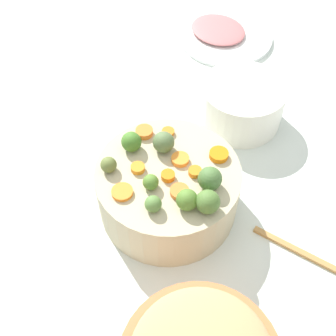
{
  "coord_description": "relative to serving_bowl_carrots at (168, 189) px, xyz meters",
  "views": [
    {
      "loc": [
        -0.23,
        0.38,
        0.74
      ],
      "look_at": [
        0.01,
        -0.03,
        0.14
      ],
      "focal_mm": 46.16,
      "sensor_mm": 36.0,
      "label": 1
    }
  ],
  "objects": [
    {
      "name": "tabletop",
      "position": [
        -0.01,
        0.03,
        -0.06
      ],
      "size": [
        2.4,
        2.4,
        0.02
      ],
      "primitive_type": "cube",
      "color": "silver",
      "rests_on": "ground"
    },
    {
      "name": "brussels_sprout_2",
      "position": [
        0.01,
        0.04,
        0.07
      ],
      "size": [
        0.03,
        0.03,
        0.03
      ],
      "primitive_type": "sphere",
      "color": "#547D2D",
      "rests_on": "serving_bowl_carrots"
    },
    {
      "name": "carrot_slice_5",
      "position": [
        0.08,
        -0.06,
        0.06
      ],
      "size": [
        0.04,
        0.04,
        0.01
      ],
      "primitive_type": "cylinder",
      "rotation": [
        0.0,
        0.0,
        5.02
      ],
      "color": "orange",
      "rests_on": "serving_bowl_carrots"
    },
    {
      "name": "carrot_slice_1",
      "position": [
        -0.06,
        -0.08,
        0.06
      ],
      "size": [
        0.05,
        0.05,
        0.01
      ],
      "primitive_type": "cylinder",
      "rotation": [
        0.0,
        0.0,
        3.76
      ],
      "color": "orange",
      "rests_on": "serving_bowl_carrots"
    },
    {
      "name": "carrot_slice_4",
      "position": [
        -0.01,
        0.01,
        0.06
      ],
      "size": [
        0.03,
        0.03,
        0.01
      ],
      "primitive_type": "cylinder",
      "rotation": [
        0.0,
        0.0,
        0.07
      ],
      "color": "orange",
      "rests_on": "serving_bowl_carrots"
    },
    {
      "name": "carrot_slice_0",
      "position": [
        -0.04,
        -0.02,
        0.06
      ],
      "size": [
        0.03,
        0.03,
        0.01
      ],
      "primitive_type": "cylinder",
      "rotation": [
        0.0,
        0.0,
        1.5
      ],
      "color": "orange",
      "rests_on": "serving_bowl_carrots"
    },
    {
      "name": "casserole_dish",
      "position": [
        -0.02,
        -0.29,
        -0.01
      ],
      "size": [
        0.19,
        0.19,
        0.1
      ],
      "primitive_type": "cylinder",
      "color": "white",
      "rests_on": "tabletop"
    },
    {
      "name": "ham_plate",
      "position": [
        0.14,
        -0.56,
        -0.05
      ],
      "size": [
        0.26,
        0.26,
        0.01
      ],
      "primitive_type": "cylinder",
      "color": "white",
      "rests_on": "tabletop"
    },
    {
      "name": "carrot_slice_2",
      "position": [
        0.04,
        0.08,
        0.06
      ],
      "size": [
        0.05,
        0.05,
        0.01
      ],
      "primitive_type": "cylinder",
      "rotation": [
        0.0,
        0.0,
        5.1
      ],
      "color": "orange",
      "rests_on": "serving_bowl_carrots"
    },
    {
      "name": "carrot_slice_3",
      "position": [
        -0.04,
        0.03,
        0.06
      ],
      "size": [
        0.05,
        0.05,
        0.01
      ],
      "primitive_type": "cylinder",
      "rotation": [
        0.0,
        0.0,
        1.07
      ],
      "color": "orange",
      "rests_on": "serving_bowl_carrots"
    },
    {
      "name": "brussels_sprout_7",
      "position": [
        0.03,
        -0.04,
        0.07
      ],
      "size": [
        0.04,
        0.04,
        0.04
      ],
      "primitive_type": "sphere",
      "color": "#577042",
      "rests_on": "serving_bowl_carrots"
    },
    {
      "name": "carrot_slice_6",
      "position": [
        0.05,
        0.02,
        0.06
      ],
      "size": [
        0.04,
        0.04,
        0.01
      ],
      "primitive_type": "cylinder",
      "rotation": [
        0.0,
        0.0,
        3.7
      ],
      "color": "orange",
      "rests_on": "serving_bowl_carrots"
    },
    {
      "name": "brussels_sprout_1",
      "position": [
        -0.1,
        0.04,
        0.08
      ],
      "size": [
        0.04,
        0.04,
        0.04
      ],
      "primitive_type": "sphere",
      "color": "#4E7332",
      "rests_on": "serving_bowl_carrots"
    },
    {
      "name": "brussels_sprout_3",
      "position": [
        0.09,
        0.05,
        0.07
      ],
      "size": [
        0.03,
        0.03,
        0.03
      ],
      "primitive_type": "sphere",
      "color": "#606D34",
      "rests_on": "serving_bowl_carrots"
    },
    {
      "name": "brussels_sprout_6",
      "position": [
        0.09,
        -0.01,
        0.07
      ],
      "size": [
        0.04,
        0.04,
        0.04
      ],
      "primitive_type": "sphere",
      "color": "#437527",
      "rests_on": "serving_bowl_carrots"
    },
    {
      "name": "brussels_sprout_5",
      "position": [
        -0.08,
        -0.01,
        0.08
      ],
      "size": [
        0.04,
        0.04,
        0.04
      ],
      "primitive_type": "sphere",
      "color": "#486D36",
      "rests_on": "serving_bowl_carrots"
    },
    {
      "name": "serving_bowl_carrots",
      "position": [
        0.0,
        0.0,
        0.0
      ],
      "size": [
        0.27,
        0.27,
        0.11
      ],
      "primitive_type": "cylinder",
      "color": "#BDB18F",
      "rests_on": "tabletop"
    },
    {
      "name": "carrot_slice_8",
      "position": [
        0.05,
        -0.08,
        0.06
      ],
      "size": [
        0.03,
        0.03,
        0.01
      ],
      "primitive_type": "cylinder",
      "rotation": [
        0.0,
        0.0,
        0.07
      ],
      "color": "orange",
      "rests_on": "serving_bowl_carrots"
    },
    {
      "name": "carrot_slice_7",
      "position": [
        -0.01,
        -0.03,
        0.06
      ],
      "size": [
        0.05,
        0.05,
        0.01
      ],
      "primitive_type": "cylinder",
      "rotation": [
        0.0,
        0.0,
        5.44
      ],
      "color": "orange",
      "rests_on": "serving_bowl_carrots"
    },
    {
      "name": "ham_slice_main",
      "position": [
        0.16,
        -0.57,
        -0.03
      ],
      "size": [
        0.2,
        0.19,
        0.02
      ],
      "primitive_type": "ellipsoid",
      "rotation": [
        0.0,
        0.0,
        5.87
      ],
      "color": "#C16D6F",
      "rests_on": "ham_plate"
    },
    {
      "name": "brussels_sprout_4",
      "position": [
        -0.06,
        0.05,
        0.07
      ],
      "size": [
        0.04,
        0.04,
        0.04
      ],
      "primitive_type": "sphere",
      "color": "#527C2D",
      "rests_on": "serving_bowl_carrots"
    },
    {
      "name": "brussels_sprout_0",
      "position": [
        -0.02,
        0.08,
        0.07
      ],
      "size": [
        0.03,
        0.03,
        0.03
      ],
      "primitive_type": "sphere",
      "color": "#557E3B",
      "rests_on": "serving_bowl_carrots"
    }
  ]
}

